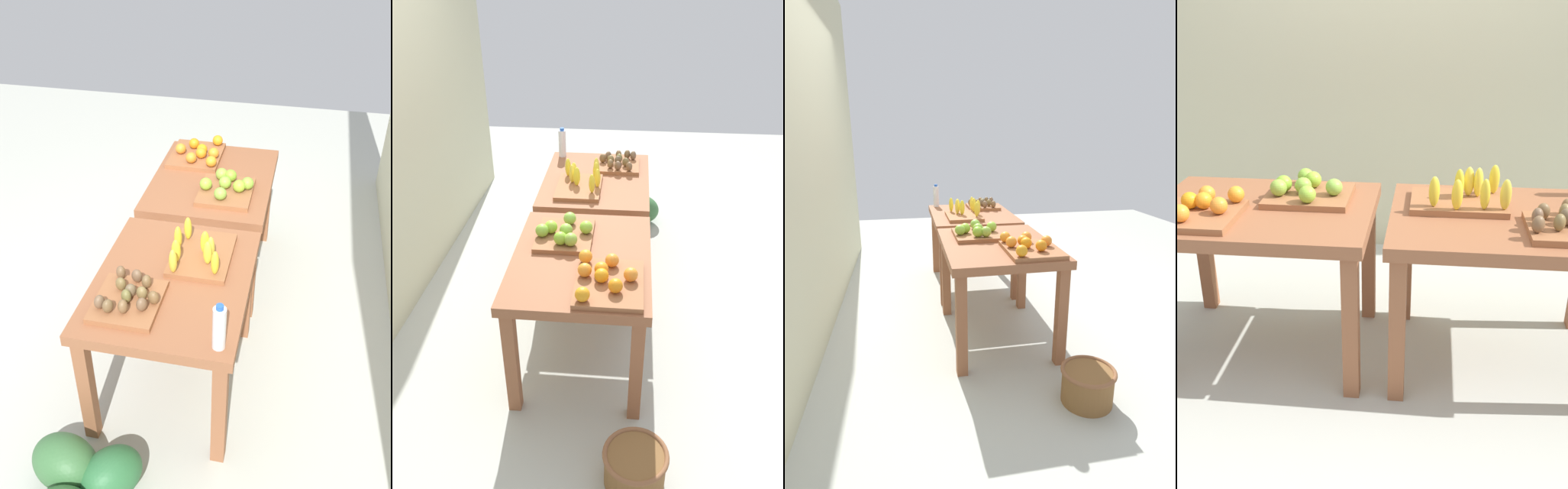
# 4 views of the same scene
# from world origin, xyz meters

# --- Properties ---
(ground_plane) EXTENTS (8.00, 8.00, 0.00)m
(ground_plane) POSITION_xyz_m (0.00, 0.00, 0.00)
(ground_plane) COLOR #B5B8AD
(display_table_left) EXTENTS (1.04, 0.80, 0.76)m
(display_table_left) POSITION_xyz_m (-0.56, 0.00, 0.65)
(display_table_left) COLOR brown
(display_table_left) RESTS_ON ground_plane
(display_table_right) EXTENTS (1.04, 0.80, 0.76)m
(display_table_right) POSITION_xyz_m (0.56, 0.00, 0.65)
(display_table_right) COLOR brown
(display_table_right) RESTS_ON ground_plane
(orange_bin) EXTENTS (0.45, 0.37, 0.11)m
(orange_bin) POSITION_xyz_m (-0.83, -0.16, 0.80)
(orange_bin) COLOR #965C37
(orange_bin) RESTS_ON display_table_left
(apple_bin) EXTENTS (0.40, 0.36, 0.11)m
(apple_bin) POSITION_xyz_m (-0.37, 0.12, 0.80)
(apple_bin) COLOR #965C37
(apple_bin) RESTS_ON display_table_left
(banana_crate) EXTENTS (0.44, 0.32, 0.17)m
(banana_crate) POSITION_xyz_m (0.37, 0.10, 0.81)
(banana_crate) COLOR #965C37
(banana_crate) RESTS_ON display_table_right
(kiwi_bin) EXTENTS (0.37, 0.32, 0.10)m
(kiwi_bin) POSITION_xyz_m (0.80, -0.16, 0.80)
(kiwi_bin) COLOR #965C37
(kiwi_bin) RESTS_ON display_table_right
(water_bottle) EXTENTS (0.06, 0.06, 0.24)m
(water_bottle) POSITION_xyz_m (0.99, 0.32, 0.88)
(water_bottle) COLOR silver
(water_bottle) RESTS_ON display_table_right
(watermelon_pile) EXTENTS (0.66, 0.64, 0.27)m
(watermelon_pile) POSITION_xyz_m (1.40, -0.27, 0.13)
(watermelon_pile) COLOR #346D38
(watermelon_pile) RESTS_ON ground_plane
(wicker_basket) EXTENTS (0.33, 0.33, 0.22)m
(wicker_basket) POSITION_xyz_m (-1.44, -0.35, 0.11)
(wicker_basket) COLOR brown
(wicker_basket) RESTS_ON ground_plane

